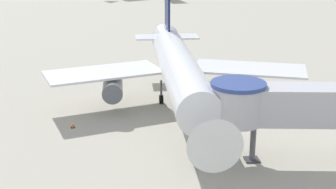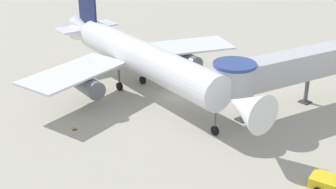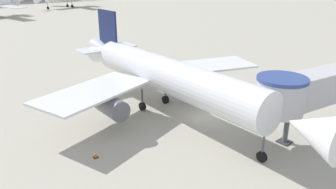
{
  "view_description": "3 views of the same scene",
  "coord_description": "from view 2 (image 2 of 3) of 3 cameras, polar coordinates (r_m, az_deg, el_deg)",
  "views": [
    {
      "loc": [
        -8.28,
        -40.13,
        16.15
      ],
      "look_at": [
        -4.06,
        -2.55,
        3.62
      ],
      "focal_mm": 50.0,
      "sensor_mm": 36.0,
      "label": 1
    },
    {
      "loc": [
        -29.44,
        -37.14,
        21.09
      ],
      "look_at": [
        -5.11,
        -5.31,
        3.51
      ],
      "focal_mm": 50.0,
      "sensor_mm": 36.0,
      "label": 2
    },
    {
      "loc": [
        -22.49,
        -21.94,
        14.18
      ],
      "look_at": [
        -2.71,
        2.44,
        2.43
      ],
      "focal_mm": 35.0,
      "sensor_mm": 36.0,
      "label": 3
    }
  ],
  "objects": [
    {
      "name": "ground_plane",
      "position": [
        51.87,
        0.92,
        -0.31
      ],
      "size": [
        800.0,
        800.0,
        0.0
      ],
      "primitive_type": "plane",
      "color": "#A8A393"
    },
    {
      "name": "main_airplane",
      "position": [
        51.48,
        -3.27,
        4.42
      ],
      "size": [
        27.18,
        33.15,
        9.77
      ],
      "rotation": [
        0.0,
        0.0,
        -0.01
      ],
      "color": "silver",
      "rests_on": "ground_plane"
    },
    {
      "name": "traffic_cone_port_wing",
      "position": [
        45.65,
        -11.32,
        -3.92
      ],
      "size": [
        0.37,
        0.37,
        0.62
      ],
      "color": "black",
      "rests_on": "ground_plane"
    },
    {
      "name": "jet_bridge",
      "position": [
        48.34,
        13.62,
        3.05
      ],
      "size": [
        18.53,
        5.59,
        6.28
      ],
      "rotation": [
        0.0,
        0.0,
        -0.14
      ],
      "color": "#B7B7BC",
      "rests_on": "ground_plane"
    }
  ]
}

